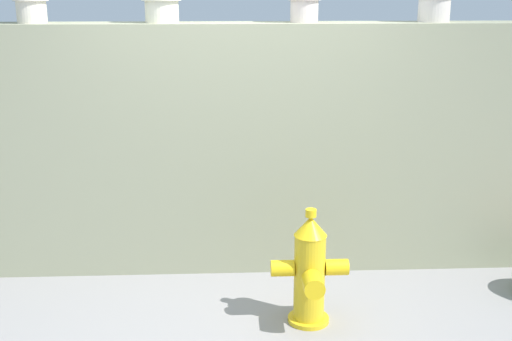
{
  "coord_description": "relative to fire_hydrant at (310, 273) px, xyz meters",
  "views": [
    {
      "loc": [
        -0.09,
        -3.93,
        2.15
      ],
      "look_at": [
        0.13,
        0.74,
        0.83
      ],
      "focal_mm": 45.56,
      "sensor_mm": 36.0,
      "label": 1
    }
  ],
  "objects": [
    {
      "name": "stone_wall",
      "position": [
        -0.45,
        1.0,
        0.59
      ],
      "size": [
        5.66,
        0.41,
        1.9
      ],
      "primitive_type": "cube",
      "color": "gray",
      "rests_on": "ground"
    },
    {
      "name": "ground_plane",
      "position": [
        -0.45,
        0.06,
        -0.36
      ],
      "size": [
        24.0,
        24.0,
        0.0
      ],
      "primitive_type": "plane",
      "color": "gray"
    },
    {
      "name": "fire_hydrant",
      "position": [
        0.0,
        0.0,
        0.0
      ],
      "size": [
        0.51,
        0.41,
        0.79
      ],
      "color": "gold",
      "rests_on": "ground"
    }
  ]
}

